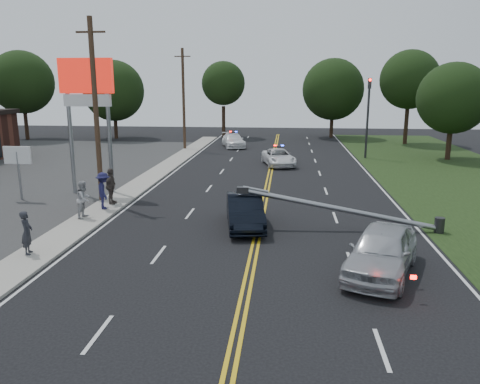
# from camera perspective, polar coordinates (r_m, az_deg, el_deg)

# --- Properties ---
(ground) EXTENTS (120.00, 120.00, 0.00)m
(ground) POSITION_cam_1_polar(r_m,az_deg,el_deg) (14.48, 0.36, -13.73)
(ground) COLOR black
(ground) RESTS_ON ground
(sidewalk) EXTENTS (1.80, 70.00, 0.12)m
(sidewalk) POSITION_cam_1_polar(r_m,az_deg,el_deg) (25.64, -16.48, -2.14)
(sidewalk) COLOR #9B978C
(sidewalk) RESTS_ON ground
(centerline_yellow) EXTENTS (0.36, 80.00, 0.00)m
(centerline_yellow) POSITION_cam_1_polar(r_m,az_deg,el_deg) (23.81, 2.63, -2.87)
(centerline_yellow) COLOR gold
(centerline_yellow) RESTS_ON ground
(pylon_sign) EXTENTS (3.20, 0.35, 8.00)m
(pylon_sign) POSITION_cam_1_polar(r_m,az_deg,el_deg) (29.32, -18.15, 11.35)
(pylon_sign) COLOR gray
(pylon_sign) RESTS_ON ground
(small_sign) EXTENTS (1.60, 0.14, 3.10)m
(small_sign) POSITION_cam_1_polar(r_m,az_deg,el_deg) (29.45, -25.46, 3.57)
(small_sign) COLOR gray
(small_sign) RESTS_ON ground
(traffic_signal) EXTENTS (0.28, 0.41, 7.05)m
(traffic_signal) POSITION_cam_1_polar(r_m,az_deg,el_deg) (43.51, 15.34, 9.49)
(traffic_signal) COLOR #2D2D30
(traffic_signal) RESTS_ON ground
(fallen_streetlight) EXTENTS (9.36, 0.44, 1.91)m
(fallen_streetlight) POSITION_cam_1_polar(r_m,az_deg,el_deg) (21.82, 13.41, -2.23)
(fallen_streetlight) COLOR #2D2D30
(fallen_streetlight) RESTS_ON ground
(utility_pole_mid) EXTENTS (1.60, 0.28, 10.00)m
(utility_pole_mid) POSITION_cam_1_polar(r_m,az_deg,el_deg) (27.00, -17.16, 9.39)
(utility_pole_mid) COLOR #382619
(utility_pole_mid) RESTS_ON ground
(utility_pole_far) EXTENTS (1.60, 0.28, 10.00)m
(utility_pole_far) POSITION_cam_1_polar(r_m,az_deg,el_deg) (48.04, -6.89, 11.19)
(utility_pole_far) COLOR #382619
(utility_pole_far) RESTS_ON ground
(tree_4) EXTENTS (7.35, 7.35, 10.45)m
(tree_4) POSITION_cam_1_polar(r_m,az_deg,el_deg) (62.33, -25.05, 12.03)
(tree_4) COLOR black
(tree_4) RESTS_ON ground
(tree_5) EXTENTS (7.29, 7.29, 9.42)m
(tree_5) POSITION_cam_1_polar(r_m,az_deg,el_deg) (59.83, -15.15, 11.83)
(tree_5) COLOR black
(tree_5) RESTS_ON ground
(tree_6) EXTENTS (5.36, 5.36, 9.33)m
(tree_6) POSITION_cam_1_polar(r_m,az_deg,el_deg) (59.34, -2.05, 13.09)
(tree_6) COLOR black
(tree_6) RESTS_ON ground
(tree_7) EXTENTS (7.52, 7.52, 9.68)m
(tree_7) POSITION_cam_1_polar(r_m,az_deg,el_deg) (60.07, 11.28, 12.16)
(tree_7) COLOR black
(tree_7) RESTS_ON ground
(tree_8) EXTENTS (6.39, 6.39, 10.23)m
(tree_8) POSITION_cam_1_polar(r_m,az_deg,el_deg) (55.53, 19.98, 12.75)
(tree_8) COLOR black
(tree_8) RESTS_ON ground
(tree_9) EXTENTS (6.13, 6.13, 8.42)m
(tree_9) POSITION_cam_1_polar(r_m,az_deg,el_deg) (45.10, 24.57, 10.35)
(tree_9) COLOR black
(tree_9) RESTS_ON ground
(crashed_sedan) EXTENTS (2.31, 4.78, 1.51)m
(crashed_sedan) POSITION_cam_1_polar(r_m,az_deg,el_deg) (21.77, 0.60, -2.34)
(crashed_sedan) COLOR black
(crashed_sedan) RESTS_ON ground
(waiting_sedan) EXTENTS (3.67, 5.38, 1.70)m
(waiting_sedan) POSITION_cam_1_polar(r_m,az_deg,el_deg) (17.16, 16.89, -6.86)
(waiting_sedan) COLOR #AFB2B8
(waiting_sedan) RESTS_ON ground
(emergency_a) EXTENTS (3.22, 5.15, 1.33)m
(emergency_a) POSITION_cam_1_polar(r_m,az_deg,el_deg) (38.63, 4.73, 4.23)
(emergency_a) COLOR white
(emergency_a) RESTS_ON ground
(emergency_b) EXTENTS (3.28, 5.31, 1.44)m
(emergency_b) POSITION_cam_1_polar(r_m,az_deg,el_deg) (49.90, -0.82, 6.31)
(emergency_b) COLOR white
(emergency_b) RESTS_ON ground
(bystander_a) EXTENTS (0.57, 0.71, 1.70)m
(bystander_a) POSITION_cam_1_polar(r_m,az_deg,el_deg) (19.74, -24.55, -4.52)
(bystander_a) COLOR #26272E
(bystander_a) RESTS_ON sidewalk
(bystander_b) EXTENTS (0.76, 0.94, 1.84)m
(bystander_b) POSITION_cam_1_polar(r_m,az_deg,el_deg) (24.08, -18.48, -0.83)
(bystander_b) COLOR #A4A4A8
(bystander_b) RESTS_ON sidewalk
(bystander_c) EXTENTS (1.22, 1.45, 1.94)m
(bystander_c) POSITION_cam_1_polar(r_m,az_deg,el_deg) (25.46, -16.31, 0.16)
(bystander_c) COLOR #1C1B44
(bystander_c) RESTS_ON sidewalk
(bystander_d) EXTENTS (0.51, 1.16, 1.97)m
(bystander_d) POSITION_cam_1_polar(r_m,az_deg,el_deg) (26.40, -15.47, 0.69)
(bystander_d) COLOR #534842
(bystander_d) RESTS_ON sidewalk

